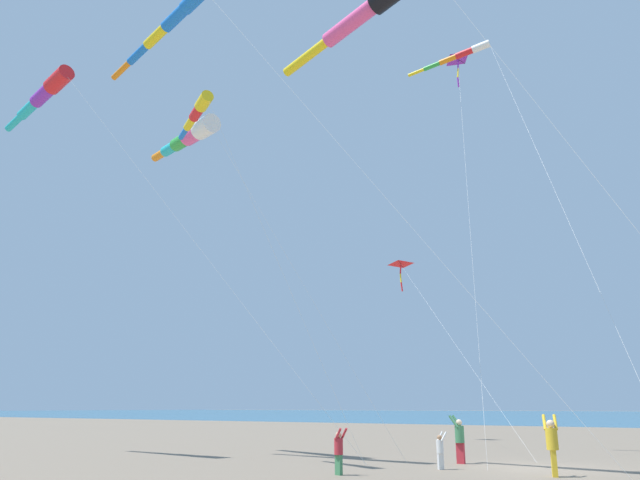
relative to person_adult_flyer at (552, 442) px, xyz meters
name	(u,v)px	position (x,y,z in m)	size (l,w,h in m)	color
ground_plane	(534,468)	(2.40, 1.28, -0.93)	(600.00, 600.00, 0.00)	#756654
person_adult_flyer	(552,442)	(0.00, 0.00, 0.00)	(0.59, 0.51, 1.72)	gold
person_child_green_jacket	(459,437)	(2.46, 3.82, -0.04)	(0.37, 0.48, 1.64)	#B72833
person_child_grey_jacket	(440,449)	(0.16, 3.55, -0.31)	(0.41, 0.38, 1.16)	silver
person_bystander_far	(339,449)	(-3.09, 5.31, -0.21)	(0.37, 0.45, 1.33)	#3D7F51
kite_windsock_purple_drifting	(460,56)	(7.84, 4.86, 18.28)	(9.54, 11.05, 19.66)	white
kite_windsock_checkered_midright	(45,94)	(-4.98, 20.37, 15.17)	(5.46, 18.13, 16.80)	red
kite_windsock_teal_far_right	(190,137)	(-0.97, 14.76, 13.03)	(4.10, 12.75, 14.37)	white
kite_delta_red_high_left	(401,265)	(15.69, 12.57, 9.83)	(12.06, 11.63, 11.05)	red
kite_delta_rainbow_low_near	(458,60)	(10.04, 5.78, 19.44)	(9.99, 4.31, 20.69)	purple
kite_windsock_small_distant	(170,24)	(-3.32, 13.90, 17.34)	(2.39, 20.82, 19.11)	blue
kite_windsock_black_fish_shape	(198,112)	(-4.05, 11.03, 11.93)	(5.26, 6.43, 13.26)	yellow
kite_windsock_long_streamer_right	(373,6)	(-2.04, 4.37, 15.07)	(1.95, 15.43, 16.80)	black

